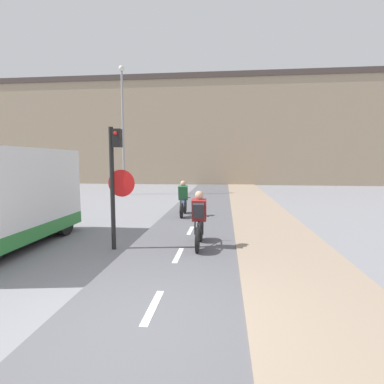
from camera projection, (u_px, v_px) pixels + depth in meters
ground_plane at (144, 326)px, 4.03m from camera, size 120.00×120.00×0.00m
bike_lane at (144, 325)px, 4.04m from camera, size 2.75×60.00×0.02m
sidewalk_strip at (344, 337)px, 3.75m from camera, size 2.40×60.00×0.05m
building_row_background at (214, 132)px, 29.56m from camera, size 60.00×5.20×10.09m
traffic_light_pole at (115, 174)px, 7.35m from camera, size 0.67×0.25×3.04m
street_lamp_far at (123, 119)px, 19.33m from camera, size 0.36×0.36×8.24m
cyclist_near at (199, 220)px, 7.63m from camera, size 0.46×1.65×1.46m
cyclist_far at (183, 200)px, 11.99m from camera, size 0.46×1.62×1.43m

